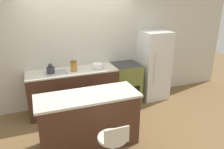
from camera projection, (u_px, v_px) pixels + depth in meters
ground_plane at (91, 114)px, 4.83m from camera, size 14.00×14.00×0.00m
wall_back at (81, 50)px, 4.98m from camera, size 8.00×0.06×2.60m
back_counter at (73, 91)px, 4.86m from camera, size 1.93×0.62×0.95m
kitchen_island at (89, 120)px, 3.71m from camera, size 1.70×0.66×0.94m
oven_range at (126, 83)px, 5.29m from camera, size 0.61×0.63×0.95m
refrigerator at (154, 65)px, 5.40m from camera, size 0.65×0.66×1.68m
stool_chair at (113, 147)px, 3.15m from camera, size 0.42×0.42×0.82m
kettle at (51, 69)px, 4.51m from camera, size 0.17×0.17×0.21m
mixing_bowl at (98, 66)px, 4.85m from camera, size 0.25×0.25×0.09m
canister_jar at (74, 66)px, 4.66m from camera, size 0.15×0.15×0.21m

